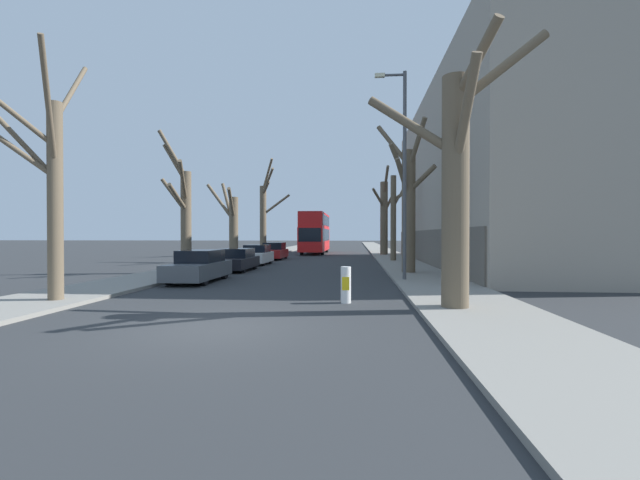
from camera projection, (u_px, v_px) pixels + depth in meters
The scene contains 19 objects.
ground_plane at pixel (212, 328), 9.56m from camera, with size 300.00×300.00×0.00m, color #2B2D30.
sidewalk_left at pixel (287, 249), 59.92m from camera, with size 3.24×120.00×0.12m, color gray.
sidewalk_right at pixel (380, 250), 58.83m from camera, with size 3.24×120.00×0.12m, color gray.
building_facade_right at pixel (495, 179), 30.43m from camera, with size 10.08×30.42×12.11m.
street_tree_left_0 at pixel (51, 184), 12.89m from camera, with size 3.42×3.95×7.90m.
street_tree_left_1 at pixel (184, 213), 23.08m from camera, with size 1.92×2.55×7.63m.
street_tree_left_2 at pixel (232, 224), 32.25m from camera, with size 2.94×4.16×6.15m.
street_tree_left_3 at pixel (264, 215), 42.22m from camera, with size 2.99×3.02×9.39m.
street_tree_right_0 at pixel (456, 177), 11.55m from camera, with size 4.72×2.56×7.45m.
street_tree_right_1 at pixel (408, 203), 22.50m from camera, with size 3.00×2.65×8.14m.
street_tree_right_2 at pixel (395, 216), 32.98m from camera, with size 2.79×1.80×6.68m.
street_tree_right_3 at pixel (384, 216), 43.14m from camera, with size 2.47×3.11×8.81m.
double_decker_bus at pixel (315, 231), 48.07m from camera, with size 2.55×11.31×4.48m.
parked_car_0 at pixel (199, 267), 19.09m from camera, with size 1.72×4.49×1.40m.
parked_car_1 at pixel (236, 260), 24.96m from camera, with size 1.84×4.41×1.29m.
parked_car_2 at pixel (257, 255), 30.15m from camera, with size 1.73×3.94×1.39m.
parked_car_3 at pixel (274, 251), 36.56m from camera, with size 1.83×4.30×1.45m.
lamp_post at pixel (403, 166), 18.90m from camera, with size 1.40×0.20×9.32m.
traffic_bollard at pixel (346, 285), 13.07m from camera, with size 0.31×0.32×1.11m.
Camera 1 is at (3.20, -9.30, 2.08)m, focal length 24.00 mm.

